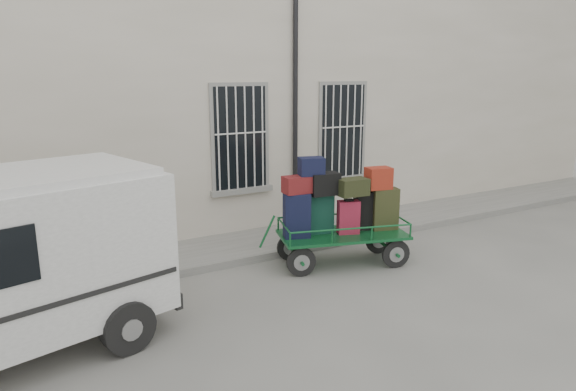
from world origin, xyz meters
The scene contains 4 objects.
ground centered at (0.00, 0.00, 0.00)m, with size 80.00×80.00×0.00m, color slate.
building centered at (0.00, 5.50, 3.00)m, with size 24.00×5.15×6.00m.
sidewalk centered at (0.00, 2.20, 0.07)m, with size 24.00×1.70×0.15m, color slate.
luggage_cart centered at (0.54, 0.55, 1.05)m, with size 2.89×1.72×2.11m.
Camera 1 is at (-4.94, -7.18, 3.62)m, focal length 32.00 mm.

